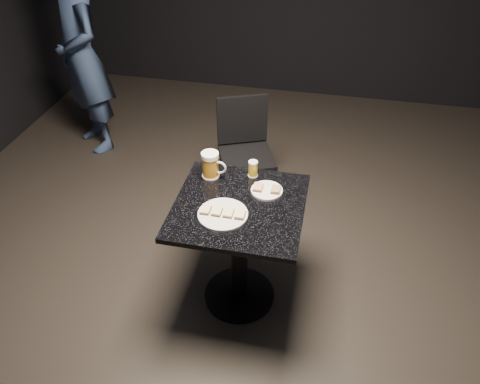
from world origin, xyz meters
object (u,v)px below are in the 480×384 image
beer_mug (211,165)px  patron (82,57)px  plate_large (223,214)px  chair (245,148)px  beer_tumbler (253,169)px  plate_small (267,191)px  table (239,237)px

beer_mug → patron: bearing=138.3°
plate_large → chair: size_ratio=0.31×
beer_tumbler → plate_small: bearing=-52.3°
plate_small → beer_mug: 0.36m
table → beer_mug: size_ratio=4.75×
chair → patron: bearing=159.5°
plate_small → table: 0.31m
table → chair: size_ratio=0.88×
plate_small → chair: (-0.29, 0.81, -0.26)m
plate_small → beer_tumbler: bearing=127.7°
patron → chair: patron is taller
plate_large → patron: size_ratio=0.16×
patron → plate_large: bearing=-4.7°
table → chair: chair is taller
plate_large → chair: chair is taller
plate_large → beer_tumbler: beer_tumbler is taller
beer_tumbler → beer_mug: bearing=-166.7°
patron → beer_tumbler: bearing=4.3°
beer_tumbler → chair: 0.77m
beer_mug → beer_tumbler: beer_mug is taller
plate_large → plate_small: size_ratio=1.49×
chair → beer_mug: bearing=-94.0°
plate_small → beer_mug: bearing=166.9°
plate_small → chair: 0.90m
chair → plate_large: bearing=-84.8°
plate_small → patron: 2.27m
beer_mug → chair: size_ratio=0.18×
plate_large → plate_small: (0.19, 0.25, 0.00)m
plate_large → table: 0.28m
table → beer_mug: 0.44m
patron → chair: bearing=20.1°
patron → beer_mug: size_ratio=10.69×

